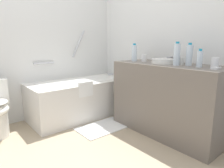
{
  "coord_description": "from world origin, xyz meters",
  "views": [
    {
      "loc": [
        -0.8,
        -1.51,
        1.11
      ],
      "look_at": [
        0.75,
        0.34,
        0.6
      ],
      "focal_mm": 31.75,
      "sensor_mm": 36.0,
      "label": 1
    }
  ],
  "objects_px": {
    "sink_basin": "(163,61)",
    "water_bottle_0": "(200,59)",
    "sink_faucet": "(172,60)",
    "soap_dish": "(216,68)",
    "water_bottle_2": "(177,54)",
    "drinking_glass_1": "(215,63)",
    "bath_mat": "(103,127)",
    "water_bottle_1": "(134,53)",
    "bathtub": "(81,97)",
    "drinking_glass_2": "(144,58)",
    "water_bottle_3": "(189,55)",
    "drinking_glass_0": "(181,61)"
  },
  "relations": [
    {
      "from": "sink_basin",
      "to": "bath_mat",
      "type": "xyz_separation_m",
      "value": [
        -0.53,
        0.52,
        -0.88
      ]
    },
    {
      "from": "bathtub",
      "to": "water_bottle_1",
      "type": "height_order",
      "value": "bathtub"
    },
    {
      "from": "sink_faucet",
      "to": "drinking_glass_2",
      "type": "distance_m",
      "value": 0.35
    },
    {
      "from": "bathtub",
      "to": "water_bottle_0",
      "type": "distance_m",
      "value": 1.77
    },
    {
      "from": "bathtub",
      "to": "drinking_glass_2",
      "type": "bearing_deg",
      "value": -58.37
    },
    {
      "from": "water_bottle_1",
      "to": "drinking_glass_2",
      "type": "xyz_separation_m",
      "value": [
        0.06,
        -0.12,
        -0.06
      ]
    },
    {
      "from": "bathtub",
      "to": "water_bottle_2",
      "type": "distance_m",
      "value": 1.56
    },
    {
      "from": "drinking_glass_1",
      "to": "drinking_glass_2",
      "type": "distance_m",
      "value": 0.89
    },
    {
      "from": "water_bottle_2",
      "to": "bathtub",
      "type": "bearing_deg",
      "value": 108.4
    },
    {
      "from": "water_bottle_0",
      "to": "drinking_glass_2",
      "type": "xyz_separation_m",
      "value": [
        0.04,
        0.77,
        -0.04
      ]
    },
    {
      "from": "water_bottle_2",
      "to": "drinking_glass_1",
      "type": "distance_m",
      "value": 0.39
    },
    {
      "from": "water_bottle_1",
      "to": "bath_mat",
      "type": "height_order",
      "value": "water_bottle_1"
    },
    {
      "from": "water_bottle_2",
      "to": "bath_mat",
      "type": "bearing_deg",
      "value": 122.18
    },
    {
      "from": "water_bottle_0",
      "to": "drinking_glass_2",
      "type": "distance_m",
      "value": 0.77
    },
    {
      "from": "sink_basin",
      "to": "water_bottle_0",
      "type": "xyz_separation_m",
      "value": [
        -0.04,
        -0.46,
        0.06
      ]
    },
    {
      "from": "water_bottle_1",
      "to": "water_bottle_0",
      "type": "bearing_deg",
      "value": -88.46
    },
    {
      "from": "water_bottle_1",
      "to": "water_bottle_3",
      "type": "xyz_separation_m",
      "value": [
        0.09,
        -0.74,
        0.0
      ]
    },
    {
      "from": "drinking_glass_2",
      "to": "soap_dish",
      "type": "bearing_deg",
      "value": -93.93
    },
    {
      "from": "water_bottle_2",
      "to": "soap_dish",
      "type": "bearing_deg",
      "value": -90.98
    },
    {
      "from": "drinking_glass_0",
      "to": "sink_faucet",
      "type": "bearing_deg",
      "value": 55.87
    },
    {
      "from": "water_bottle_3",
      "to": "bath_mat",
      "type": "relative_size",
      "value": 0.36
    },
    {
      "from": "sink_basin",
      "to": "sink_faucet",
      "type": "distance_m",
      "value": 0.17
    },
    {
      "from": "water_bottle_2",
      "to": "water_bottle_1",
      "type": "bearing_deg",
      "value": 90.19
    },
    {
      "from": "water_bottle_1",
      "to": "drinking_glass_2",
      "type": "distance_m",
      "value": 0.15
    },
    {
      "from": "sink_faucet",
      "to": "water_bottle_0",
      "type": "relative_size",
      "value": 0.82
    },
    {
      "from": "drinking_glass_0",
      "to": "water_bottle_3",
      "type": "bearing_deg",
      "value": -84.77
    },
    {
      "from": "sink_faucet",
      "to": "bath_mat",
      "type": "xyz_separation_m",
      "value": [
        -0.69,
        0.52,
        -0.89
      ]
    },
    {
      "from": "sink_faucet",
      "to": "water_bottle_2",
      "type": "bearing_deg",
      "value": -137.25
    },
    {
      "from": "sink_basin",
      "to": "water_bottle_3",
      "type": "xyz_separation_m",
      "value": [
        0.02,
        -0.31,
        0.09
      ]
    },
    {
      "from": "bathtub",
      "to": "water_bottle_3",
      "type": "distance_m",
      "value": 1.66
    },
    {
      "from": "water_bottle_0",
      "to": "water_bottle_1",
      "type": "distance_m",
      "value": 0.89
    },
    {
      "from": "water_bottle_1",
      "to": "water_bottle_3",
      "type": "height_order",
      "value": "water_bottle_3"
    },
    {
      "from": "soap_dish",
      "to": "water_bottle_2",
      "type": "bearing_deg",
      "value": 89.02
    },
    {
      "from": "water_bottle_1",
      "to": "sink_basin",
      "type": "bearing_deg",
      "value": -81.48
    },
    {
      "from": "bathtub",
      "to": "water_bottle_3",
      "type": "bearing_deg",
      "value": -69.74
    },
    {
      "from": "sink_faucet",
      "to": "soap_dish",
      "type": "xyz_separation_m",
      "value": [
        -0.24,
        -0.64,
        -0.02
      ]
    },
    {
      "from": "drinking_glass_0",
      "to": "bathtub",
      "type": "bearing_deg",
      "value": 111.14
    },
    {
      "from": "water_bottle_1",
      "to": "water_bottle_3",
      "type": "distance_m",
      "value": 0.74
    },
    {
      "from": "water_bottle_0",
      "to": "drinking_glass_1",
      "type": "xyz_separation_m",
      "value": [
        0.06,
        -0.13,
        -0.03
      ]
    },
    {
      "from": "water_bottle_2",
      "to": "soap_dish",
      "type": "distance_m",
      "value": 0.44
    },
    {
      "from": "water_bottle_0",
      "to": "water_bottle_1",
      "type": "relative_size",
      "value": 0.79
    },
    {
      "from": "sink_basin",
      "to": "water_bottle_0",
      "type": "distance_m",
      "value": 0.47
    },
    {
      "from": "bath_mat",
      "to": "water_bottle_1",
      "type": "bearing_deg",
      "value": -11.94
    },
    {
      "from": "bathtub",
      "to": "drinking_glass_1",
      "type": "xyz_separation_m",
      "value": [
        0.52,
        -1.7,
        0.62
      ]
    },
    {
      "from": "bathtub",
      "to": "bath_mat",
      "type": "height_order",
      "value": "bathtub"
    },
    {
      "from": "bathtub",
      "to": "water_bottle_2",
      "type": "bearing_deg",
      "value": -71.6
    },
    {
      "from": "sink_basin",
      "to": "sink_faucet",
      "type": "bearing_deg",
      "value": 0.0
    },
    {
      "from": "sink_basin",
      "to": "drinking_glass_1",
      "type": "bearing_deg",
      "value": -88.26
    },
    {
      "from": "sink_faucet",
      "to": "water_bottle_1",
      "type": "distance_m",
      "value": 0.49
    },
    {
      "from": "sink_faucet",
      "to": "drinking_glass_2",
      "type": "height_order",
      "value": "drinking_glass_2"
    }
  ]
}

